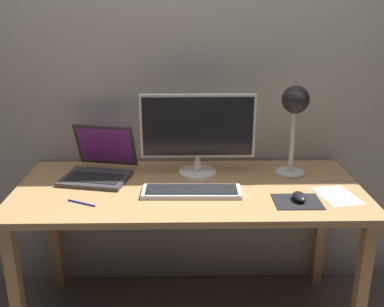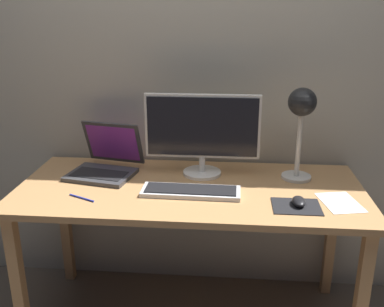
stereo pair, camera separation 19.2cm
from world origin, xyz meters
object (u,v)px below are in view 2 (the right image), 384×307
object	(u,v)px
laptop	(107,159)
mouse	(299,201)
keyboard_main	(191,191)
pen	(82,198)
desk_lamp	(301,113)
monitor	(202,131)

from	to	relation	value
laptop	mouse	size ratio (longest dim) A/B	3.79
keyboard_main	pen	world-z (taller)	keyboard_main
desk_lamp	mouse	world-z (taller)	desk_lamp
mouse	keyboard_main	bearing A→B (deg)	169.84
monitor	keyboard_main	bearing A→B (deg)	-98.08
laptop	pen	xyz separation A→B (m)	(-0.02, -0.33, -0.06)
desk_lamp	keyboard_main	bearing A→B (deg)	-155.21
monitor	keyboard_main	xyz separation A→B (m)	(-0.03, -0.24, -0.21)
monitor	desk_lamp	world-z (taller)	desk_lamp
pen	desk_lamp	bearing A→B (deg)	18.53
keyboard_main	mouse	bearing A→B (deg)	-10.16
monitor	desk_lamp	size ratio (longest dim) A/B	1.25
keyboard_main	pen	bearing A→B (deg)	-168.60
mouse	pen	xyz separation A→B (m)	(-0.93, -0.01, -0.02)
monitor	mouse	world-z (taller)	monitor
monitor	pen	bearing A→B (deg)	-146.25
pen	mouse	bearing A→B (deg)	0.72
keyboard_main	laptop	bearing A→B (deg)	152.16
keyboard_main	mouse	distance (m)	0.47
monitor	desk_lamp	bearing A→B (deg)	-1.66
desk_lamp	mouse	size ratio (longest dim) A/B	4.62
laptop	pen	bearing A→B (deg)	-94.33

